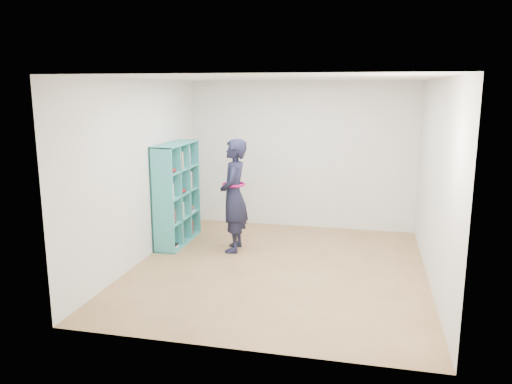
# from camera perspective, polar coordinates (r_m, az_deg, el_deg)

# --- Properties ---
(floor) EXTENTS (4.50, 4.50, 0.00)m
(floor) POSITION_cam_1_polar(r_m,az_deg,el_deg) (7.05, 2.54, -8.74)
(floor) COLOR brown
(floor) RESTS_ON ground
(ceiling) EXTENTS (4.50, 4.50, 0.00)m
(ceiling) POSITION_cam_1_polar(r_m,az_deg,el_deg) (6.60, 2.76, 12.90)
(ceiling) COLOR white
(ceiling) RESTS_ON wall_back
(wall_left) EXTENTS (0.02, 4.50, 2.60)m
(wall_left) POSITION_cam_1_polar(r_m,az_deg,el_deg) (7.32, -12.96, 2.29)
(wall_left) COLOR silver
(wall_left) RESTS_ON floor
(wall_right) EXTENTS (0.02, 4.50, 2.60)m
(wall_right) POSITION_cam_1_polar(r_m,az_deg,el_deg) (6.65, 19.85, 0.95)
(wall_right) COLOR silver
(wall_right) RESTS_ON floor
(wall_back) EXTENTS (4.00, 0.02, 2.60)m
(wall_back) POSITION_cam_1_polar(r_m,az_deg,el_deg) (8.90, 5.23, 4.20)
(wall_back) COLOR silver
(wall_back) RESTS_ON floor
(wall_front) EXTENTS (4.00, 0.02, 2.60)m
(wall_front) POSITION_cam_1_polar(r_m,az_deg,el_deg) (4.56, -2.40, -3.14)
(wall_front) COLOR silver
(wall_front) RESTS_ON floor
(bookshelf) EXTENTS (0.36, 1.22, 1.62)m
(bookshelf) POSITION_cam_1_polar(r_m,az_deg,el_deg) (8.10, -9.23, -0.33)
(bookshelf) COLOR teal
(bookshelf) RESTS_ON floor
(person) EXTENTS (0.48, 0.67, 1.73)m
(person) POSITION_cam_1_polar(r_m,az_deg,el_deg) (7.59, -2.55, -0.42)
(person) COLOR black
(person) RESTS_ON floor
(smartphone) EXTENTS (0.02, 0.09, 0.12)m
(smartphone) POSITION_cam_1_polar(r_m,az_deg,el_deg) (7.66, -3.51, 0.56)
(smartphone) COLOR silver
(smartphone) RESTS_ON person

